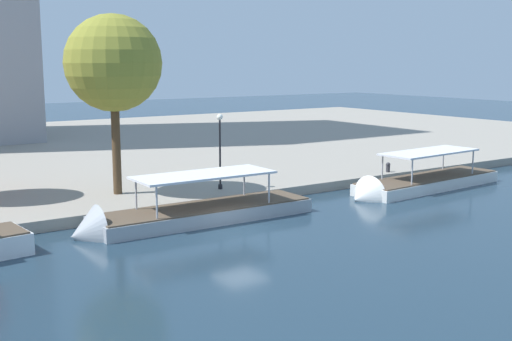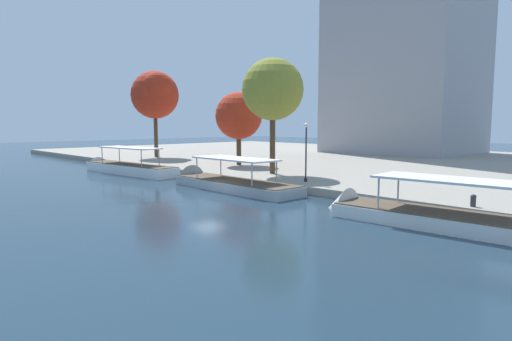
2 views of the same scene
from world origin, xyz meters
TOP-DOWN VIEW (x-y plane):
  - ground_plane at (0.00, 0.00)m, footprint 220.00×220.00m
  - dock_promenade at (0.00, 32.85)m, footprint 120.00×55.00m
  - tour_boat_1 at (-1.65, 3.00)m, footprint 13.62×3.33m
  - tour_boat_2 at (15.79, 2.33)m, footprint 13.48×3.92m
  - mooring_bollard_0 at (16.74, 6.03)m, footprint 0.33×0.33m
  - lamp_post at (3.29, 7.41)m, footprint 0.39×0.39m
  - tree_1 at (-2.82, 9.65)m, footprint 5.76×5.76m

SIDE VIEW (x-z plane):
  - ground_plane at x=0.00m, z-range 0.00..0.00m
  - tour_boat_2 at x=15.79m, z-range -1.67..2.16m
  - tour_boat_1 at x=-1.65m, z-range -1.62..2.24m
  - dock_promenade at x=0.00m, z-range 0.00..0.63m
  - mooring_bollard_0 at x=16.74m, z-range 0.65..1.37m
  - lamp_post at x=3.29m, z-range 1.12..5.88m
  - tree_1 at x=-2.82m, z-range 3.07..13.84m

